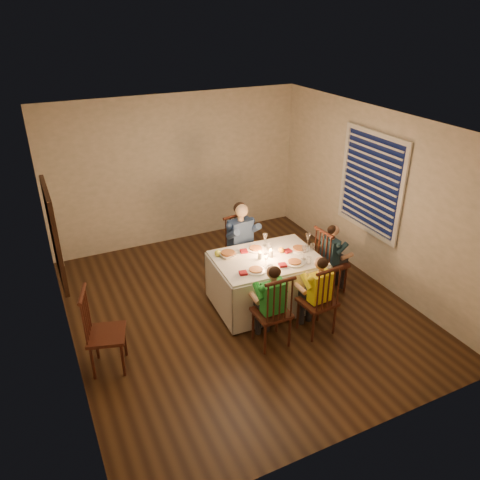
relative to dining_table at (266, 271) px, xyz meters
name	(u,v)px	position (x,y,z in m)	size (l,w,h in m)	color
ground	(239,308)	(-0.39, 0.07, -0.54)	(5.00, 5.00, 0.00)	black
wall_left	(57,262)	(-2.64, 0.07, 0.76)	(0.02, 5.00, 2.60)	beige
wall_right	(375,198)	(1.86, 0.07, 0.76)	(0.02, 5.00, 2.60)	beige
wall_back	(177,170)	(-0.39, 2.57, 0.76)	(4.50, 0.02, 2.60)	beige
ceiling	(239,125)	(-0.39, 0.07, 2.06)	(5.00, 5.00, 0.00)	white
dining_table	(266,271)	(0.00, 0.00, 0.00)	(1.51, 1.12, 0.73)	silver
chair_adult	(241,279)	(-0.02, 0.76, -0.54)	(0.43, 0.41, 1.04)	#39140F
chair_near_left	(271,342)	(-0.36, -0.79, -0.54)	(0.43, 0.41, 1.04)	#39140F
chair_near_right	(315,330)	(0.29, -0.84, -0.54)	(0.43, 0.41, 1.04)	#39140F
chair_end	(328,290)	(1.03, -0.09, -0.54)	(0.43, 0.41, 1.04)	#39140F
chair_extra	(112,366)	(-2.29, -0.36, -0.54)	(0.44, 0.42, 1.07)	#39140F
adult	(241,279)	(-0.02, 0.76, -0.54)	(0.47, 0.44, 1.28)	navy
child_green	(271,342)	(-0.36, -0.79, -0.54)	(0.39, 0.36, 1.13)	green
child_yellow	(315,330)	(0.29, -0.84, -0.54)	(0.38, 0.35, 1.12)	yellow
child_teal	(328,290)	(1.03, -0.09, -0.54)	(0.36, 0.33, 1.08)	#1B3443
setting_adult	(256,249)	(-0.04, 0.27, 0.23)	(0.26, 0.26, 0.02)	white
setting_green	(256,271)	(-0.31, -0.26, 0.23)	(0.26, 0.26, 0.02)	white
setting_yellow	(295,263)	(0.26, -0.30, 0.23)	(0.26, 0.26, 0.02)	white
setting_teal	(299,249)	(0.52, 0.01, 0.23)	(0.26, 0.26, 0.02)	white
candle_left	(260,256)	(-0.11, 0.01, 0.27)	(0.06, 0.06, 0.10)	silver
candle_right	(271,254)	(0.06, 0.00, 0.27)	(0.06, 0.06, 0.10)	silver
squash	(218,253)	(-0.59, 0.33, 0.26)	(0.09, 0.09, 0.09)	#FCFF43
orange_fruit	(281,250)	(0.25, 0.04, 0.26)	(0.08, 0.08, 0.08)	orange
serving_bowl	(228,255)	(-0.47, 0.26, 0.25)	(0.24, 0.24, 0.06)	white
wall_mirror	(54,235)	(-2.61, 0.37, 0.96)	(0.06, 0.95, 1.15)	black
window_blinds	(370,183)	(1.82, 0.17, 0.96)	(0.07, 1.34, 1.54)	#0D1435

